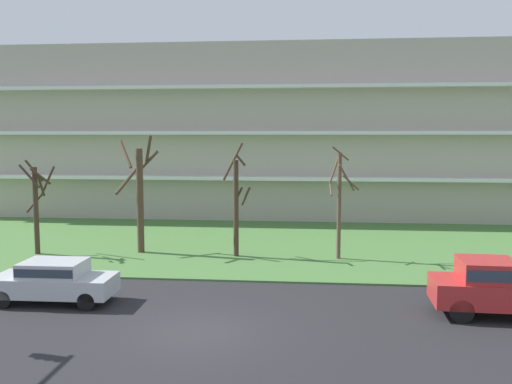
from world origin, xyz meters
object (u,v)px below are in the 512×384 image
(sedan_silver_center_left, at_px, (54,279))
(pickup_red_near_left, at_px, (507,287))
(tree_far_left, at_px, (37,203))
(tree_left, at_px, (139,193))
(tree_right, at_px, (340,201))
(tree_center, at_px, (236,203))

(sedan_silver_center_left, bearing_deg, pickup_red_near_left, 179.34)
(tree_far_left, bearing_deg, pickup_red_near_left, -20.35)
(tree_left, bearing_deg, pickup_red_near_left, -29.00)
(tree_far_left, bearing_deg, tree_right, 1.43)
(tree_left, xyz_separation_m, tree_right, (10.23, -0.57, -0.20))
(tree_center, bearing_deg, sedan_silver_center_left, -124.84)
(tree_center, distance_m, tree_right, 5.11)
(tree_left, relative_size, pickup_red_near_left, 1.13)
(tree_left, xyz_separation_m, sedan_silver_center_left, (-0.56, -8.59, -2.30))
(tree_right, bearing_deg, sedan_silver_center_left, -143.40)
(tree_far_left, xyz_separation_m, tree_left, (5.08, 0.95, 0.48))
(tree_center, bearing_deg, pickup_red_near_left, -38.24)
(pickup_red_near_left, height_order, sedan_silver_center_left, pickup_red_near_left)
(tree_far_left, height_order, tree_center, tree_center)
(tree_left, relative_size, tree_right, 1.10)
(tree_left, height_order, tree_right, tree_left)
(tree_center, xyz_separation_m, pickup_red_near_left, (10.35, -8.16, -1.74))
(tree_left, height_order, pickup_red_near_left, tree_left)
(tree_right, bearing_deg, tree_left, 176.81)
(tree_left, bearing_deg, sedan_silver_center_left, -93.74)
(tree_center, relative_size, sedan_silver_center_left, 1.31)
(tree_center, height_order, sedan_silver_center_left, tree_center)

